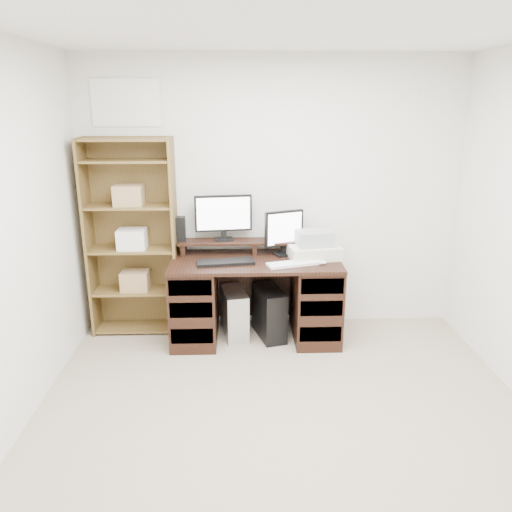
{
  "coord_description": "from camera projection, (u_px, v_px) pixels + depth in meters",
  "views": [
    {
      "loc": [
        -0.29,
        -2.56,
        2.09
      ],
      "look_at": [
        -0.16,
        1.43,
        0.85
      ],
      "focal_mm": 35.0,
      "sensor_mm": 36.0,
      "label": 1
    }
  ],
  "objects": [
    {
      "name": "room",
      "position": [
        294.0,
        263.0,
        2.71
      ],
      "size": [
        3.54,
        4.04,
        2.54
      ],
      "color": "tan",
      "rests_on": "ground"
    },
    {
      "name": "desk",
      "position": [
        255.0,
        297.0,
        4.52
      ],
      "size": [
        1.5,
        0.7,
        0.75
      ],
      "color": "black",
      "rests_on": "ground"
    },
    {
      "name": "riser_shelf",
      "position": [
        254.0,
        243.0,
        4.59
      ],
      "size": [
        1.4,
        0.22,
        0.12
      ],
      "color": "black",
      "rests_on": "desk"
    },
    {
      "name": "monitor_wide",
      "position": [
        223.0,
        215.0,
        4.54
      ],
      "size": [
        0.52,
        0.15,
        0.41
      ],
      "rotation": [
        0.0,
        0.0,
        0.12
      ],
      "color": "black",
      "rests_on": "riser_shelf"
    },
    {
      "name": "monitor_small",
      "position": [
        284.0,
        231.0,
        4.5
      ],
      "size": [
        0.36,
        0.2,
        0.41
      ],
      "rotation": [
        0.0,
        0.0,
        0.38
      ],
      "color": "black",
      "rests_on": "desk"
    },
    {
      "name": "speaker",
      "position": [
        181.0,
        229.0,
        4.54
      ],
      "size": [
        0.09,
        0.09,
        0.22
      ],
      "primitive_type": "cube",
      "rotation": [
        0.0,
        0.0,
        0.04
      ],
      "color": "black",
      "rests_on": "riser_shelf"
    },
    {
      "name": "keyboard_black",
      "position": [
        225.0,
        262.0,
        4.3
      ],
      "size": [
        0.51,
        0.23,
        0.03
      ],
      "primitive_type": "cube",
      "rotation": [
        0.0,
        0.0,
        0.14
      ],
      "color": "black",
      "rests_on": "desk"
    },
    {
      "name": "keyboard_white",
      "position": [
        293.0,
        264.0,
        4.27
      ],
      "size": [
        0.48,
        0.27,
        0.02
      ],
      "primitive_type": "cube",
      "rotation": [
        0.0,
        0.0,
        0.3
      ],
      "color": "white",
      "rests_on": "desk"
    },
    {
      "name": "mouse",
      "position": [
        322.0,
        262.0,
        4.29
      ],
      "size": [
        0.1,
        0.08,
        0.03
      ],
      "primitive_type": "ellipsoid",
      "rotation": [
        0.0,
        0.0,
        0.41
      ],
      "color": "silver",
      "rests_on": "desk"
    },
    {
      "name": "printer",
      "position": [
        314.0,
        251.0,
        4.47
      ],
      "size": [
        0.49,
        0.39,
        0.11
      ],
      "primitive_type": "cube",
      "rotation": [
        0.0,
        0.0,
        0.14
      ],
      "color": "beige",
      "rests_on": "desk"
    },
    {
      "name": "basket",
      "position": [
        314.0,
        238.0,
        4.43
      ],
      "size": [
        0.34,
        0.26,
        0.13
      ],
      "primitive_type": "cube",
      "rotation": [
        0.0,
        0.0,
        0.14
      ],
      "color": "#92979C",
      "rests_on": "printer"
    },
    {
      "name": "tower_silver",
      "position": [
        234.0,
        313.0,
        4.62
      ],
      "size": [
        0.27,
        0.47,
        0.44
      ],
      "primitive_type": "cube",
      "rotation": [
        0.0,
        0.0,
        0.19
      ],
      "color": "#BABCC1",
      "rests_on": "ground"
    },
    {
      "name": "tower_black",
      "position": [
        269.0,
        312.0,
        4.59
      ],
      "size": [
        0.31,
        0.5,
        0.46
      ],
      "rotation": [
        0.0,
        0.0,
        0.26
      ],
      "color": "black",
      "rests_on": "ground"
    },
    {
      "name": "bookshelf",
      "position": [
        133.0,
        236.0,
        4.53
      ],
      "size": [
        0.8,
        0.3,
        1.8
      ],
      "color": "brown",
      "rests_on": "ground"
    }
  ]
}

